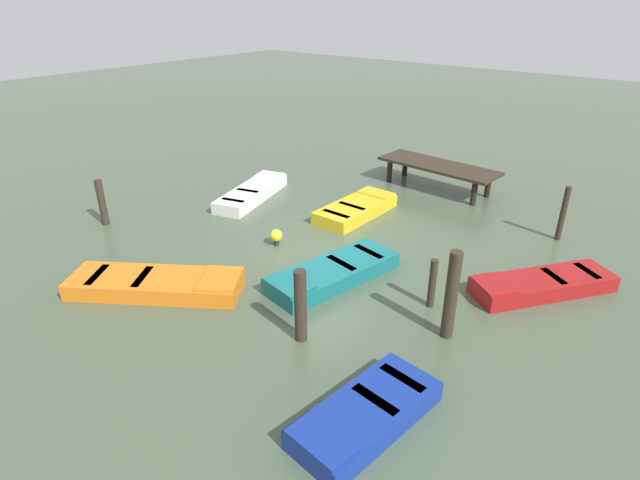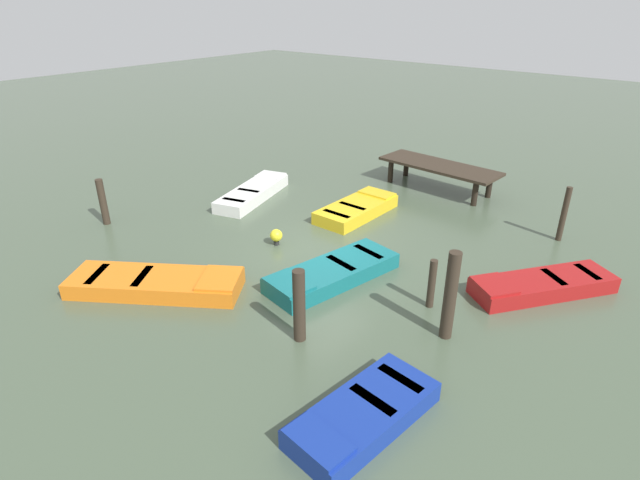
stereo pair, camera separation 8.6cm
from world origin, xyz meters
The scene contains 14 objects.
ground_plane centered at (0.00, 0.00, 0.00)m, with size 80.00×80.00×0.00m, color #475642.
dock_segment centered at (0.22, 6.66, 0.82)m, with size 4.51×1.82×0.95m.
rowboat_white centered at (-4.45, 1.71, 0.22)m, with size 2.03×3.71×0.46m.
rowboat_red centered at (5.58, 1.68, 0.22)m, with size 2.92×3.48×0.46m.
rowboat_teal centered at (1.25, -1.06, 0.22)m, with size 1.95×3.74×0.46m.
rowboat_orange centered at (-1.77, -4.15, 0.22)m, with size 4.18×3.39×0.46m.
rowboat_blue centered at (4.60, -4.52, 0.22)m, with size 1.51×2.89×0.46m.
rowboat_yellow centered at (-0.71, 2.79, 0.22)m, with size 1.33×3.05×0.46m.
mooring_piling_far_right centered at (3.75, -0.57, 0.61)m, with size 0.17×0.17×1.21m, color #33281E.
mooring_piling_mid_right centered at (-6.45, -2.77, 0.74)m, with size 0.22×0.22×1.47m, color #33281E.
mooring_piling_center centered at (2.22, -3.41, 0.82)m, with size 0.26×0.26×1.65m, color #33281E.
mooring_piling_far_left centered at (5.03, 5.01, 0.83)m, with size 0.17×0.17×1.65m, color #33281E.
mooring_piling_near_left centered at (4.56, -1.39, 1.01)m, with size 0.27×0.27×2.01m, color #33281E.
marker_buoy centered at (-1.24, -0.48, 0.29)m, with size 0.36×0.36×0.48m.
Camera 1 is at (7.97, -9.98, 6.59)m, focal length 28.47 mm.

